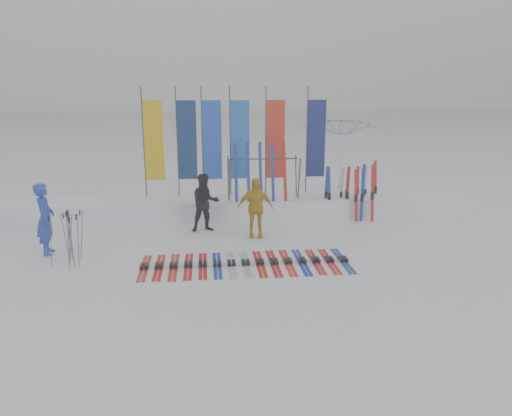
{
  "coord_description": "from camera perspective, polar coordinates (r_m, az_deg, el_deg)",
  "views": [
    {
      "loc": [
        -0.99,
        -9.84,
        3.92
      ],
      "look_at": [
        0.2,
        1.6,
        1.0
      ],
      "focal_mm": 35.0,
      "sensor_mm": 36.0,
      "label": 1
    }
  ],
  "objects": [
    {
      "name": "tent_canopy",
      "position": [
        16.95,
        9.78,
        5.6
      ],
      "size": [
        4.01,
        4.04,
        2.86
      ],
      "primitive_type": "imported",
      "rotation": [
        0.0,
        0.0,
        0.34
      ],
      "color": "white",
      "rests_on": "ground"
    },
    {
      "name": "person_black",
      "position": [
        13.36,
        -5.83,
        0.59
      ],
      "size": [
        0.87,
        0.74,
        1.57
      ],
      "primitive_type": "imported",
      "rotation": [
        0.0,
        0.0,
        0.22
      ],
      "color": "black",
      "rests_on": "ground"
    },
    {
      "name": "ski_rack",
      "position": [
        14.36,
        0.85,
        4.08
      ],
      "size": [
        2.04,
        0.8,
        1.23
      ],
      "color": "#383A3F",
      "rests_on": "ground"
    },
    {
      "name": "upright_skis",
      "position": [
        14.93,
        11.12,
        1.81
      ],
      "size": [
        1.7,
        0.98,
        1.66
      ],
      "color": "red",
      "rests_on": "ground"
    },
    {
      "name": "snow_bank",
      "position": [
        14.92,
        -1.96,
        0.2
      ],
      "size": [
        14.0,
        1.6,
        0.6
      ],
      "primitive_type": "cube",
      "color": "white",
      "rests_on": "ground"
    },
    {
      "name": "pole_cluster",
      "position": [
        11.69,
        -20.53,
        -3.23
      ],
      "size": [
        0.7,
        0.83,
        1.24
      ],
      "color": "#595B60",
      "rests_on": "ground"
    },
    {
      "name": "person_blue",
      "position": [
        12.5,
        -22.95,
        -1.16
      ],
      "size": [
        0.49,
        0.67,
        1.69
      ],
      "primitive_type": "imported",
      "rotation": [
        0.0,
        0.0,
        1.72
      ],
      "color": "#1E3AB0",
      "rests_on": "ground"
    },
    {
      "name": "feather_flags",
      "position": [
        14.83,
        -2.95,
        7.74
      ],
      "size": [
        5.4,
        0.14,
        3.2
      ],
      "color": "#383A3F",
      "rests_on": "ground"
    },
    {
      "name": "ground",
      "position": [
        10.64,
        -0.18,
        -7.38
      ],
      "size": [
        120.0,
        120.0,
        0.0
      ],
      "primitive_type": "plane",
      "color": "white",
      "rests_on": "ground"
    },
    {
      "name": "ski_row",
      "position": [
        11.07,
        -1.13,
        -6.31
      ],
      "size": [
        4.57,
        1.69,
        0.07
      ],
      "color": "#B11B0E",
      "rests_on": "ground"
    },
    {
      "name": "person_yellow",
      "position": [
        12.78,
        -0.11,
        0.04
      ],
      "size": [
        0.94,
        0.43,
        1.57
      ],
      "primitive_type": "imported",
      "rotation": [
        0.0,
        0.0,
        -0.05
      ],
      "color": "gold",
      "rests_on": "ground"
    }
  ]
}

